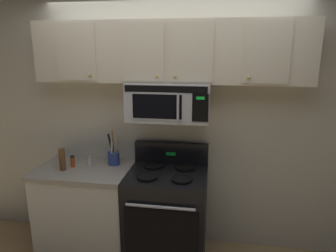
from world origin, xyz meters
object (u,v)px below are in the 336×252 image
at_px(utensil_crock_blue, 114,156).
at_px(salt_shaker, 89,161).
at_px(spice_jar, 73,161).
at_px(pepper_mill, 62,159).
at_px(stove_range, 167,214).
at_px(over_range_microwave, 169,101).

relative_size(utensil_crock_blue, salt_shaker, 4.14).
bearing_deg(spice_jar, pepper_mill, -123.08).
xyz_separation_m(stove_range, utensil_crock_blue, (-0.58, 0.14, 0.52)).
relative_size(salt_shaker, spice_jar, 0.77).
distance_m(salt_shaker, spice_jar, 0.16).
bearing_deg(pepper_mill, salt_shaker, 38.58).
bearing_deg(over_range_microwave, stove_range, -89.86).
xyz_separation_m(over_range_microwave, spice_jar, (-0.96, -0.11, -0.62)).
height_order(utensil_crock_blue, spice_jar, utensil_crock_blue).
distance_m(utensil_crock_blue, pepper_mill, 0.50).
height_order(over_range_microwave, pepper_mill, over_range_microwave).
distance_m(stove_range, utensil_crock_blue, 0.79).
xyz_separation_m(pepper_mill, spice_jar, (0.06, 0.09, -0.05)).
bearing_deg(salt_shaker, over_range_microwave, 2.53).
relative_size(stove_range, over_range_microwave, 1.47).
distance_m(stove_range, spice_jar, 1.08).
distance_m(stove_range, over_range_microwave, 1.11).
relative_size(stove_range, spice_jar, 9.42).
xyz_separation_m(stove_range, spice_jar, (-0.96, 0.01, 0.49)).
bearing_deg(pepper_mill, stove_range, 4.57).
relative_size(over_range_microwave, spice_jar, 6.39).
distance_m(stove_range, pepper_mill, 1.16).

